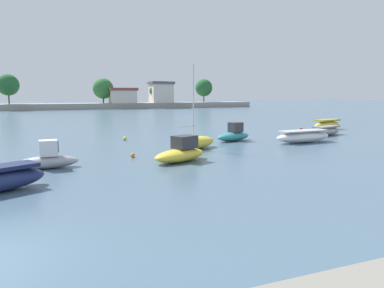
% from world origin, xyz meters
% --- Properties ---
extents(moored_boat_3, '(3.34, 1.13, 1.61)m').
position_xyz_m(moored_boat_3, '(2.02, 11.92, 0.54)').
color(moored_boat_3, '#9E9EA3').
rests_on(moored_boat_3, ground).
extents(moored_boat_4, '(4.24, 3.05, 1.59)m').
position_xyz_m(moored_boat_4, '(9.71, 11.12, 0.56)').
color(moored_boat_4, yellow).
rests_on(moored_boat_4, ground).
extents(moored_boat_5, '(4.44, 3.36, 6.37)m').
position_xyz_m(moored_boat_5, '(12.47, 15.48, 0.51)').
color(moored_boat_5, yellow).
rests_on(moored_boat_5, ground).
extents(moored_boat_6, '(3.96, 2.40, 1.63)m').
position_xyz_m(moored_boat_6, '(17.54, 18.66, 0.54)').
color(moored_boat_6, teal).
rests_on(moored_boat_6, ground).
extents(moored_boat_7, '(5.66, 2.02, 1.06)m').
position_xyz_m(moored_boat_7, '(22.57, 15.48, 0.51)').
color(moored_boat_7, white).
rests_on(moored_boat_7, ground).
extents(moored_boat_8, '(4.67, 2.71, 0.91)m').
position_xyz_m(moored_boat_8, '(28.32, 19.08, 0.43)').
color(moored_boat_8, '#9E9EA3').
rests_on(moored_boat_8, ground).
extents(moored_boat_9, '(4.43, 2.34, 1.17)m').
position_xyz_m(moored_boat_9, '(32.56, 23.61, 0.56)').
color(moored_boat_9, yellow).
rests_on(moored_boat_9, ground).
extents(mooring_buoy_0, '(0.31, 0.31, 0.31)m').
position_xyz_m(mooring_buoy_0, '(7.24, 13.63, 0.15)').
color(mooring_buoy_0, orange).
rests_on(mooring_buoy_0, ground).
extents(mooring_buoy_2, '(0.34, 0.34, 0.34)m').
position_xyz_m(mooring_buoy_2, '(8.61, 22.68, 0.17)').
color(mooring_buoy_2, yellow).
rests_on(mooring_buoy_2, ground).
extents(mooring_buoy_3, '(0.27, 0.27, 0.27)m').
position_xyz_m(mooring_buoy_3, '(29.70, 24.68, 0.13)').
color(mooring_buoy_3, red).
rests_on(mooring_buoy_3, ground).
extents(distant_shoreline, '(120.82, 8.55, 8.76)m').
position_xyz_m(distant_shoreline, '(7.89, 91.65, 2.40)').
color(distant_shoreline, gray).
rests_on(distant_shoreline, ground).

